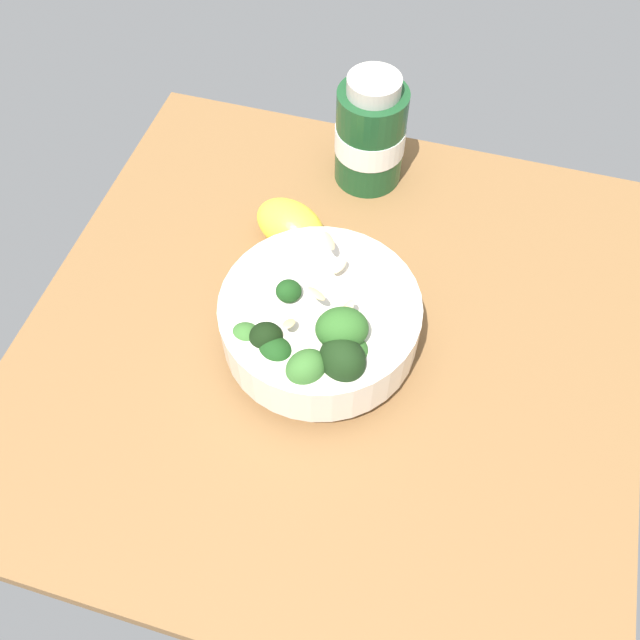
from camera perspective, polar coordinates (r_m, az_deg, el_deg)
ground_plane at (r=65.45cm, az=0.95°, el=-1.73°), size 57.00×57.00×3.12cm
bowl_of_broccoli at (r=59.53cm, az=-0.01°, el=-0.24°), size 17.67×17.77×9.95cm
lemon_wedge at (r=69.23cm, az=-2.52°, el=7.99°), size 9.08×7.63×4.62cm
bottle_tall at (r=73.64cm, az=4.26°, el=15.36°), size 7.46×7.46×12.67cm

